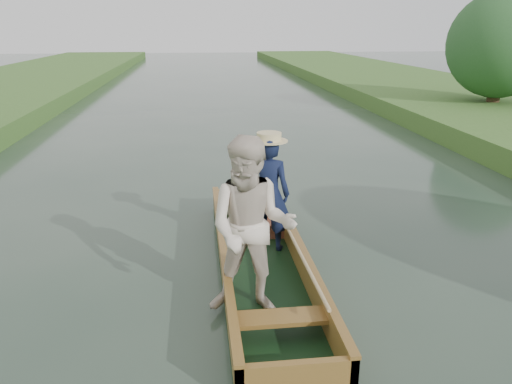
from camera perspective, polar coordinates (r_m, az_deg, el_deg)
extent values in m
plane|color=#283D30|center=(6.86, 0.60, -9.13)|extent=(120.00, 120.00, 0.00)
cylinder|color=#47331E|center=(20.05, 25.62, 10.67)|extent=(0.44, 0.44, 2.17)
sphere|color=#1F4C1E|center=(19.95, 26.23, 14.88)|extent=(3.66, 3.66, 3.66)
sphere|color=#1F4C1E|center=(20.54, 27.06, 13.69)|extent=(2.20, 2.20, 2.20)
cube|color=black|center=(6.84, 0.60, -8.84)|extent=(1.10, 5.00, 0.08)
cube|color=olive|center=(6.71, -3.75, -7.54)|extent=(0.08, 5.00, 0.32)
cube|color=olive|center=(6.83, 4.88, -7.08)|extent=(0.08, 5.00, 0.32)
cube|color=olive|center=(9.02, -1.40, -0.58)|extent=(1.10, 0.08, 0.32)
cube|color=olive|center=(4.69, 4.72, -20.37)|extent=(1.10, 0.08, 0.32)
cube|color=olive|center=(6.64, -3.78, -6.14)|extent=(0.10, 5.00, 0.04)
cube|color=olive|center=(6.76, 4.93, -5.71)|extent=(0.10, 5.00, 0.04)
cube|color=olive|center=(8.48, -1.04, -1.41)|extent=(0.94, 0.30, 0.05)
cube|color=olive|center=(5.34, 2.88, -14.16)|extent=(0.94, 0.30, 0.05)
imported|color=#111938|center=(7.08, 1.44, -0.18)|extent=(0.71, 0.59, 1.68)
cylinder|color=beige|center=(6.86, 1.50, 6.15)|extent=(0.52, 0.52, 0.12)
imported|color=beige|center=(5.41, -0.49, -4.16)|extent=(1.13, 0.96, 2.03)
cube|color=#B03A38|center=(8.01, 0.33, -3.45)|extent=(0.85, 0.90, 0.22)
sphere|color=tan|center=(7.88, 2.23, -2.23)|extent=(0.18, 0.18, 0.18)
sphere|color=tan|center=(7.83, 2.26, -1.33)|extent=(0.13, 0.13, 0.13)
sphere|color=tan|center=(7.80, 1.90, -0.94)|extent=(0.05, 0.05, 0.05)
sphere|color=tan|center=(7.81, 2.62, -0.91)|extent=(0.05, 0.05, 0.05)
sphere|color=tan|center=(7.78, 2.32, -1.55)|extent=(0.05, 0.05, 0.05)
sphere|color=tan|center=(7.84, 1.67, -2.11)|extent=(0.06, 0.06, 0.06)
sphere|color=tan|center=(7.87, 2.84, -2.06)|extent=(0.06, 0.06, 0.06)
sphere|color=tan|center=(7.88, 1.94, -2.83)|extent=(0.07, 0.07, 0.07)
sphere|color=tan|center=(7.89, 2.58, -2.80)|extent=(0.07, 0.07, 0.07)
cylinder|color=silver|center=(8.45, -2.53, -1.28)|extent=(0.07, 0.07, 0.01)
cylinder|color=silver|center=(8.43, -2.53, -1.03)|extent=(0.01, 0.01, 0.08)
ellipsoid|color=silver|center=(8.42, -2.54, -0.67)|extent=(0.09, 0.09, 0.05)
cylinder|color=tan|center=(6.76, 4.21, -5.32)|extent=(0.04, 3.83, 0.18)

